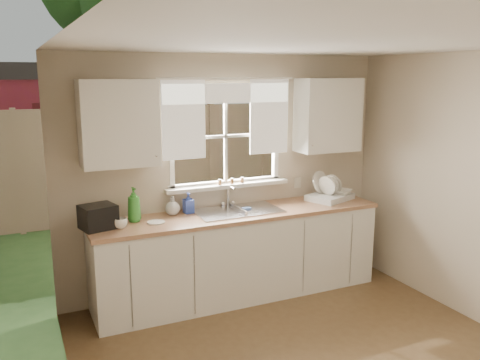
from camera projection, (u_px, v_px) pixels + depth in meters
name	position (u px, v px, depth m)	size (l,w,h in m)	color
room_walls	(341.00, 227.00, 3.57)	(3.62, 4.02, 2.50)	beige
ceiling	(343.00, 42.00, 3.37)	(3.60, 4.00, 0.02)	silver
window	(226.00, 152.00, 5.36)	(1.38, 0.16, 1.06)	white
curtains	(228.00, 110.00, 5.22)	(1.50, 0.03, 0.81)	white
base_cabinets	(239.00, 256.00, 5.29)	(3.00, 0.62, 0.87)	white
countertop	(239.00, 214.00, 5.20)	(3.04, 0.65, 0.04)	#AA7955
upper_cabinet_left	(118.00, 123.00, 4.66)	(0.70, 0.33, 0.80)	white
upper_cabinet_right	(328.00, 115.00, 5.60)	(0.70, 0.33, 0.80)	white
wall_outlet	(298.00, 183.00, 5.79)	(0.08, 0.01, 0.12)	beige
sill_jars	(231.00, 181.00, 5.38)	(0.30, 0.04, 0.06)	brown
backyard	(133.00, 19.00, 10.90)	(20.00, 10.00, 6.13)	#335421
sink	(238.00, 218.00, 5.24)	(0.88, 0.52, 0.40)	#B7B7BC
dish_rack	(329.00, 194.00, 5.69)	(0.58, 0.51, 0.31)	silver
bowl	(342.00, 192.00, 5.70)	(0.21, 0.21, 0.05)	white
soap_bottle_a	(134.00, 205.00, 4.83)	(0.13, 0.13, 0.33)	green
soap_bottle_b	(188.00, 203.00, 5.14)	(0.09, 0.10, 0.21)	#314BB8
soap_bottle_c	(173.00, 206.00, 5.08)	(0.15, 0.15, 0.19)	beige
saucer	(156.00, 222.00, 4.81)	(0.17, 0.17, 0.01)	white
cup	(121.00, 223.00, 4.63)	(0.12, 0.12, 0.09)	white
black_appliance	(98.00, 217.00, 4.62)	(0.30, 0.26, 0.22)	black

